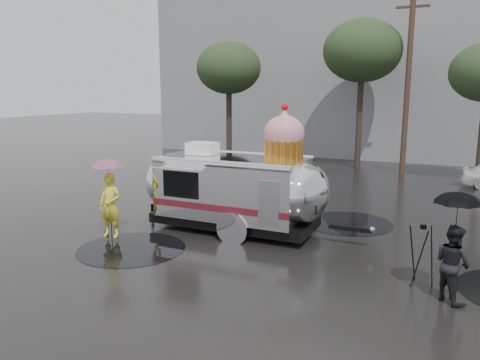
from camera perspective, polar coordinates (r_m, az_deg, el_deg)
The scene contains 13 objects.
ground at distance 12.99m, azimuth 1.51°, elevation -8.48°, with size 120.00×120.00×0.00m, color black.
puddles at distance 13.17m, azimuth 9.42°, elevation -8.34°, with size 12.47×7.98×0.01m.
grey_building at distance 36.42m, azimuth 10.88°, elevation 14.20°, with size 22.00×12.00×13.00m, color slate.
utility_pole at distance 25.39m, azimuth 19.76°, elevation 11.00°, with size 1.60×0.28×9.00m.
tree_left at distance 27.01m, azimuth -1.38°, elevation 13.42°, with size 3.64×3.64×6.95m.
tree_mid at distance 26.79m, azimuth 14.70°, elevation 14.93°, with size 4.20×4.20×8.03m.
barricade_row at distance 23.93m, azimuth -1.37°, elevation 1.82°, with size 4.30×0.80×1.00m.
airstream_trailer at distance 14.37m, azimuth -0.40°, elevation -0.74°, with size 7.46×2.84×4.01m.
person_left at distance 14.38m, azimuth -15.54°, elevation -2.99°, with size 0.69×0.46×1.92m, color yellow.
umbrella_pink at distance 14.18m, azimuth -15.75°, elevation 1.00°, with size 1.24×1.24×2.40m.
person_right at distance 10.68m, azimuth 24.48°, elevation -9.24°, with size 0.78×0.43×1.63m, color black.
umbrella_black at distance 10.37m, azimuth 24.97°, elevation -3.32°, with size 1.18×1.18×2.35m.
tripod at distance 11.29m, azimuth 21.26°, elevation -7.95°, with size 0.58×0.53×1.40m.
Camera 1 is at (4.78, -11.28, 4.32)m, focal length 35.00 mm.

